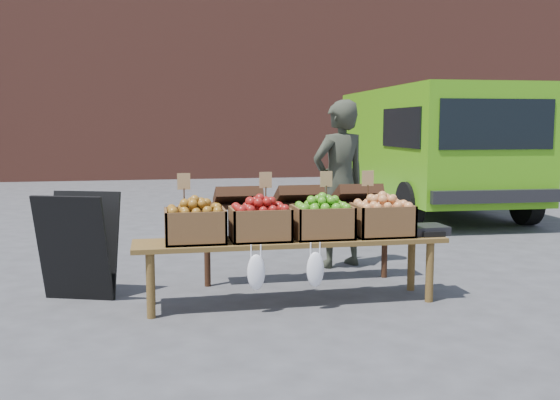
{
  "coord_description": "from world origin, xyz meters",
  "views": [
    {
      "loc": [
        -1.55,
        -5.2,
        1.54
      ],
      "look_at": [
        -0.41,
        0.49,
        0.85
      ],
      "focal_mm": 40.0,
      "sensor_mm": 36.0,
      "label": 1
    }
  ],
  "objects": [
    {
      "name": "vendor",
      "position": [
        0.41,
        1.3,
        0.91
      ],
      "size": [
        0.77,
        0.63,
        1.82
      ],
      "primitive_type": "imported",
      "rotation": [
        0.0,
        0.0,
        3.48
      ],
      "color": "#2E3226",
      "rests_on": "ground"
    },
    {
      "name": "crate_red_apples",
      "position": [
        -0.14,
        -0.01,
        0.71
      ],
      "size": [
        0.5,
        0.4,
        0.28
      ],
      "primitive_type": null,
      "color": "#2F7A11",
      "rests_on": "display_bench"
    },
    {
      "name": "crate_golden_apples",
      "position": [
        -1.24,
        -0.01,
        0.71
      ],
      "size": [
        0.5,
        0.4,
        0.28
      ],
      "primitive_type": null,
      "color": "#905A0D",
      "rests_on": "display_bench"
    },
    {
      "name": "chalkboard_sign",
      "position": [
        -2.24,
        0.49,
        0.48
      ],
      "size": [
        0.72,
        0.54,
        0.97
      ],
      "primitive_type": null,
      "rotation": [
        0.0,
        0.0,
        -0.34
      ],
      "color": "black",
      "rests_on": "ground"
    },
    {
      "name": "brick_building",
      "position": [
        0.0,
        15.0,
        5.0
      ],
      "size": [
        24.0,
        4.0,
        10.0
      ],
      "primitive_type": "cube",
      "color": "brown",
      "rests_on": "ground"
    },
    {
      "name": "delivery_van",
      "position": [
        3.22,
        5.06,
        1.08
      ],
      "size": [
        2.39,
        4.92,
        2.17
      ],
      "primitive_type": null,
      "rotation": [
        0.0,
        0.0,
        -0.03
      ],
      "color": "#4C9D11",
      "rests_on": "ground"
    },
    {
      "name": "ground",
      "position": [
        0.0,
        0.0,
        0.0
      ],
      "size": [
        80.0,
        80.0,
        0.0
      ],
      "primitive_type": "plane",
      "color": "#424245"
    },
    {
      "name": "weighing_scale",
      "position": [
        0.84,
        -0.01,
        0.61
      ],
      "size": [
        0.34,
        0.3,
        0.08
      ],
      "primitive_type": "cube",
      "color": "black",
      "rests_on": "display_bench"
    },
    {
      "name": "back_table",
      "position": [
        -0.18,
        0.71,
        0.52
      ],
      "size": [
        2.1,
        0.44,
        1.04
      ],
      "primitive_type": null,
      "color": "black",
      "rests_on": "ground"
    },
    {
      "name": "display_bench",
      "position": [
        -0.41,
        -0.01,
        0.28
      ],
      "size": [
        2.7,
        0.56,
        0.57
      ],
      "primitive_type": null,
      "color": "brown",
      "rests_on": "ground"
    },
    {
      "name": "crate_green_apples",
      "position": [
        0.41,
        -0.01,
        0.71
      ],
      "size": [
        0.5,
        0.4,
        0.28
      ],
      "primitive_type": null,
      "color": "gold",
      "rests_on": "display_bench"
    },
    {
      "name": "crate_russet_pears",
      "position": [
        -0.69,
        -0.01,
        0.71
      ],
      "size": [
        0.5,
        0.4,
        0.28
      ],
      "primitive_type": null,
      "color": "#750000",
      "rests_on": "display_bench"
    }
  ]
}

